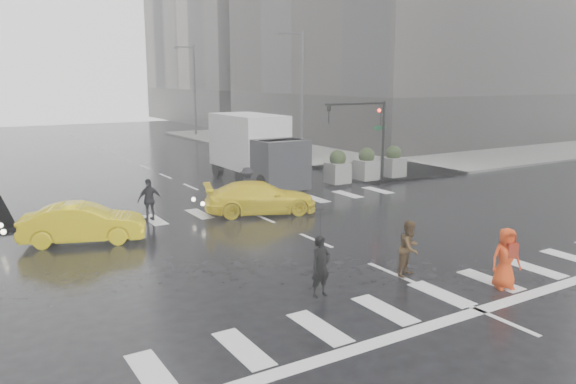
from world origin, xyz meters
TOP-DOWN VIEW (x-y plane):
  - ground at (0.00, 0.00)m, footprint 120.00×120.00m
  - sidewalk_ne at (19.50, 17.50)m, footprint 35.00×35.00m
  - building_ne_far at (29.00, 56.00)m, footprint 26.05×26.05m
  - road_markings at (0.00, 0.00)m, footprint 18.00×48.00m
  - traffic_signal_pole at (9.01, 8.01)m, footprint 4.45×0.42m
  - street_lamp_near at (10.87, 18.00)m, footprint 2.15×0.22m
  - street_lamp_far at (10.87, 38.00)m, footprint 2.15×0.22m
  - planter_west at (7.00, 8.20)m, footprint 1.10×1.10m
  - planter_mid at (9.00, 8.20)m, footprint 1.10×1.10m
  - planter_east at (11.00, 8.20)m, footprint 1.10×1.10m
  - pedestrian_black at (-2.86, -4.40)m, footprint 1.03×1.05m
  - pedestrian_brown at (0.30, -4.43)m, footprint 0.98×0.88m
  - pedestrian_orange at (1.82, -6.60)m, footprint 0.99×0.83m
  - pedestrian_far_a at (-4.16, 5.96)m, footprint 1.07×0.71m
  - pedestrian_far_b at (0.54, 6.37)m, footprint 1.30×1.03m
  - taxi_mid at (-7.15, 4.16)m, footprint 4.48×2.81m
  - taxi_rear at (0.30, 4.69)m, footprint 4.64×3.23m
  - box_truck at (3.63, 11.16)m, footprint 2.65×7.08m

SIDE VIEW (x-z plane):
  - ground at x=0.00m, z-range 0.00..0.00m
  - road_markings at x=0.00m, z-range 0.00..0.01m
  - sidewalk_ne at x=19.50m, z-range 0.00..0.15m
  - taxi_rear at x=0.30m, z-range 0.00..1.39m
  - taxi_mid at x=-7.15m, z-range 0.00..1.39m
  - pedestrian_brown at x=0.30m, z-range 0.00..1.67m
  - pedestrian_orange at x=1.82m, z-range 0.01..1.73m
  - pedestrian_far_a at x=-4.16m, z-range 0.00..1.74m
  - pedestrian_far_b at x=0.54m, z-range 0.00..1.77m
  - planter_west at x=7.00m, z-range 0.08..1.88m
  - planter_mid at x=9.00m, z-range 0.08..1.88m
  - planter_east at x=11.00m, z-range 0.08..1.88m
  - pedestrian_black at x=-2.86m, z-range 0.40..2.83m
  - box_truck at x=3.63m, z-range 0.13..3.89m
  - traffic_signal_pole at x=9.01m, z-range 0.97..5.47m
  - street_lamp_near at x=10.87m, z-range 0.45..9.45m
  - street_lamp_far at x=10.87m, z-range 0.45..9.45m
  - building_ne_far at x=29.00m, z-range -1.73..34.27m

